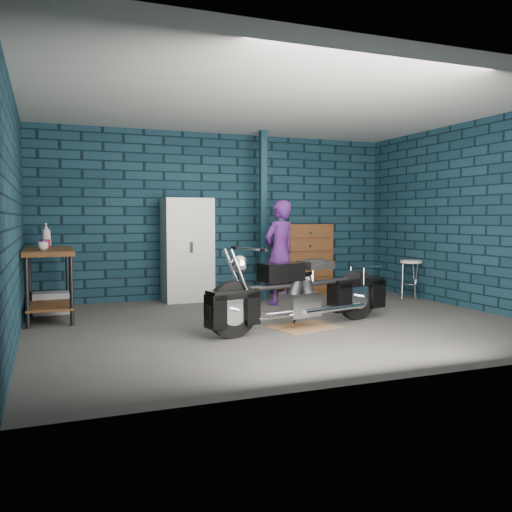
{
  "coord_description": "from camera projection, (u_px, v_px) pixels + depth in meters",
  "views": [
    {
      "loc": [
        -2.71,
        -6.11,
        1.31
      ],
      "look_at": [
        -0.21,
        0.3,
        0.83
      ],
      "focal_mm": 38.0,
      "sensor_mm": 36.0,
      "label": 1
    }
  ],
  "objects": [
    {
      "name": "person",
      "position": [
        280.0,
        252.0,
        8.2
      ],
      "size": [
        0.68,
        0.57,
        1.58
      ],
      "primitive_type": "imported",
      "rotation": [
        0.0,
        0.0,
        3.53
      ],
      "color": "#4A1C69",
      "rests_on": "ground"
    },
    {
      "name": "room_walls",
      "position": [
        264.0,
        173.0,
        7.13
      ],
      "size": [
        6.02,
        5.01,
        2.71
      ],
      "color": "#102936",
      "rests_on": "ground"
    },
    {
      "name": "mug_purple",
      "position": [
        44.0,
        244.0,
        7.06
      ],
      "size": [
        0.1,
        0.1,
        0.12
      ],
      "primitive_type": "cylinder",
      "rotation": [
        0.0,
        0.0,
        0.19
      ],
      "color": "#56175E",
      "rests_on": "workbench"
    },
    {
      "name": "bottle",
      "position": [
        46.0,
        235.0,
        7.52
      ],
      "size": [
        0.15,
        0.15,
        0.33
      ],
      "primitive_type": "imported",
      "rotation": [
        0.0,
        0.0,
        -0.2
      ],
      "color": "gray",
      "rests_on": "workbench"
    },
    {
      "name": "storage_bin",
      "position": [
        51.0,
        303.0,
        7.44
      ],
      "size": [
        0.47,
        0.33,
        0.29
      ],
      "primitive_type": "cube",
      "color": "gray",
      "rests_on": "ground"
    },
    {
      "name": "tool_chest",
      "position": [
        303.0,
        259.0,
        9.29
      ],
      "size": [
        0.91,
        0.5,
        1.21
      ],
      "primitive_type": "cube",
      "color": "brown",
      "rests_on": "ground"
    },
    {
      "name": "mug_red",
      "position": [
        47.0,
        244.0,
        7.24
      ],
      "size": [
        0.1,
        0.1,
        0.12
      ],
      "primitive_type": "cylinder",
      "rotation": [
        0.0,
        0.0,
        0.16
      ],
      "color": "maroon",
      "rests_on": "workbench"
    },
    {
      "name": "shop_stool",
      "position": [
        411.0,
        280.0,
        8.74
      ],
      "size": [
        0.43,
        0.43,
        0.63
      ],
      "primitive_type": null,
      "rotation": [
        0.0,
        0.0,
        0.29
      ],
      "color": "beige",
      "rests_on": "ground"
    },
    {
      "name": "workbench",
      "position": [
        49.0,
        284.0,
        7.06
      ],
      "size": [
        0.6,
        1.4,
        0.91
      ],
      "primitive_type": "cube",
      "color": "brown",
      "rests_on": "ground"
    },
    {
      "name": "cup_a",
      "position": [
        43.0,
        246.0,
        6.75
      ],
      "size": [
        0.14,
        0.14,
        0.1
      ],
      "primitive_type": "imported",
      "rotation": [
        0.0,
        0.0,
        0.08
      ],
      "color": "beige",
      "rests_on": "workbench"
    },
    {
      "name": "locker",
      "position": [
        187.0,
        250.0,
        8.54
      ],
      "size": [
        0.76,
        0.54,
        1.62
      ],
      "primitive_type": "cube",
      "color": "silver",
      "rests_on": "ground"
    },
    {
      "name": "motorcycle",
      "position": [
        304.0,
        286.0,
        6.47
      ],
      "size": [
        2.33,
        1.13,
        0.99
      ],
      "primitive_type": null,
      "rotation": [
        0.0,
        0.0,
        0.24
      ],
      "color": "black",
      "rests_on": "ground"
    },
    {
      "name": "support_post",
      "position": [
        263.0,
        216.0,
        8.66
      ],
      "size": [
        0.1,
        0.1,
        2.7
      ],
      "primitive_type": "cube",
      "color": "#122D38",
      "rests_on": "ground"
    },
    {
      "name": "ground",
      "position": [
        281.0,
        323.0,
        6.75
      ],
      "size": [
        6.0,
        6.0,
        0.0
      ],
      "primitive_type": "plane",
      "color": "#484643",
      "rests_on": "ground"
    },
    {
      "name": "drip_mat",
      "position": [
        304.0,
        327.0,
        6.51
      ],
      "size": [
        0.87,
        0.73,
        0.01
      ],
      "primitive_type": "cube",
      "rotation": [
        0.0,
        0.0,
        0.24
      ],
      "color": "brown",
      "rests_on": "ground"
    }
  ]
}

